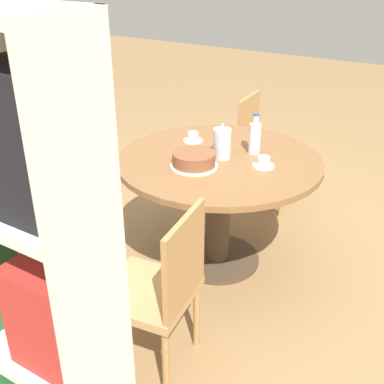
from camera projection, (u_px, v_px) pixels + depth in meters
ground_plane at (217, 260)px, 3.28m from camera, size 14.00×14.00×0.00m
dining_table at (219, 184)px, 3.02m from camera, size 1.26×1.26×0.75m
chair_a at (159, 288)px, 2.26m from camera, size 0.48×0.48×0.88m
chair_b at (262, 148)px, 3.85m from camera, size 0.45×0.45×0.88m
bookshelf at (9, 274)px, 1.68m from camera, size 0.87×0.28×1.77m
coffee_pot at (222, 142)px, 2.90m from camera, size 0.11×0.11×0.22m
water_bottle at (255, 137)px, 2.97m from camera, size 0.07×0.07×0.26m
cake_main at (194, 160)px, 2.81m from camera, size 0.28×0.28×0.09m
cup_a at (264, 163)px, 2.82m from camera, size 0.13×0.13×0.06m
cup_b at (193, 138)px, 3.19m from camera, size 0.13×0.13×0.06m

